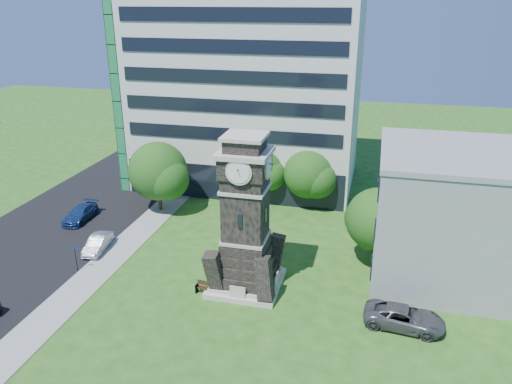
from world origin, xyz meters
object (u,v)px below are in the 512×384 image
(car_street_north, at_px, (80,214))
(street_sign, at_px, (76,256))
(car_street_mid, at_px, (98,244))
(car_east_lot, at_px, (404,317))
(clock_tower, at_px, (246,224))
(park_bench, at_px, (208,288))

(car_street_north, height_order, street_sign, street_sign)
(car_street_mid, bearing_deg, street_sign, -94.37)
(car_street_mid, xyz_separation_m, street_sign, (0.24, -3.68, 0.73))
(car_street_north, bearing_deg, street_sign, -61.04)
(car_east_lot, height_order, street_sign, street_sign)
(car_street_mid, height_order, car_street_north, car_street_north)
(car_east_lot, bearing_deg, clock_tower, 83.61)
(car_street_north, distance_m, park_bench, 19.57)
(street_sign, bearing_deg, car_street_north, 125.16)
(clock_tower, height_order, street_sign, clock_tower)
(park_bench, distance_m, street_sign, 11.64)
(car_street_mid, relative_size, car_east_lot, 0.75)
(car_street_mid, distance_m, park_bench, 12.57)
(clock_tower, distance_m, street_sign, 14.70)
(clock_tower, distance_m, car_street_mid, 15.27)
(car_street_mid, xyz_separation_m, park_bench, (11.83, -4.24, -0.17))
(car_street_north, relative_size, park_bench, 2.60)
(car_street_mid, bearing_deg, car_east_lot, -18.78)
(car_street_north, distance_m, street_sign, 10.63)
(clock_tower, height_order, car_street_mid, clock_tower)
(car_east_lot, height_order, park_bench, car_east_lot)
(clock_tower, distance_m, park_bench, 5.71)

